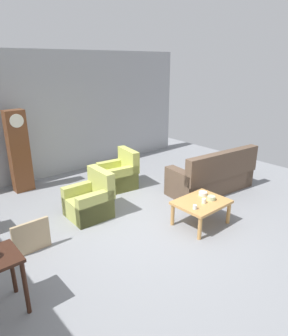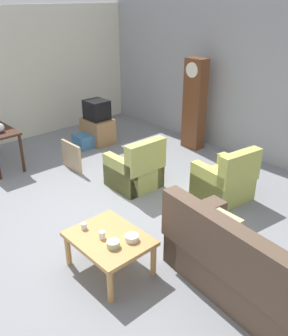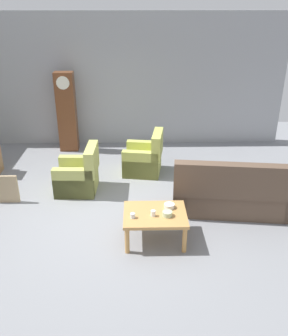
# 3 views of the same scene
# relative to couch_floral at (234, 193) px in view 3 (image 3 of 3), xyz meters

# --- Properties ---
(ground_plane) EXTENTS (10.40, 10.40, 0.00)m
(ground_plane) POSITION_rel_couch_floral_xyz_m (-2.22, -0.10, -0.35)
(ground_plane) COLOR gray
(garage_door_wall) EXTENTS (8.40, 0.16, 3.20)m
(garage_door_wall) POSITION_rel_couch_floral_xyz_m (-2.22, 3.50, 1.25)
(garage_door_wall) COLOR #9EA0A5
(garage_door_wall) RESTS_ON ground_plane
(couch_floral) EXTENTS (2.19, 1.12, 1.04)m
(couch_floral) POSITION_rel_couch_floral_xyz_m (0.00, 0.00, 0.00)
(couch_floral) COLOR brown
(couch_floral) RESTS_ON ground_plane
(armchair_olive_near) EXTENTS (0.81, 0.78, 0.92)m
(armchair_olive_near) POSITION_rel_couch_floral_xyz_m (-2.82, 0.83, -0.05)
(armchair_olive_near) COLOR tan
(armchair_olive_near) RESTS_ON ground_plane
(armchair_olive_far) EXTENTS (0.89, 0.87, 0.92)m
(armchair_olive_far) POSITION_rel_couch_floral_xyz_m (-1.52, 1.63, -0.05)
(armchair_olive_far) COLOR #BBC15A
(armchair_olive_far) RESTS_ON ground_plane
(coffee_table_wood) EXTENTS (0.96, 0.76, 0.48)m
(coffee_table_wood) POSITION_rel_couch_floral_xyz_m (-1.42, -0.81, 0.05)
(coffee_table_wood) COLOR tan
(coffee_table_wood) RESTS_ON ground_plane
(grandfather_clock) EXTENTS (0.44, 0.30, 1.91)m
(grandfather_clock) POSITION_rel_couch_floral_xyz_m (-3.36, 2.99, 0.61)
(grandfather_clock) COLOR brown
(grandfather_clock) RESTS_ON ground_plane
(framed_picture_leaning) EXTENTS (0.60, 0.05, 0.54)m
(framed_picture_leaning) POSITION_rel_couch_floral_xyz_m (-4.17, 0.40, -0.08)
(framed_picture_leaning) COLOR tan
(framed_picture_leaning) RESTS_ON ground_plane
(cup_white_porcelain) EXTENTS (0.07, 0.07, 0.09)m
(cup_white_porcelain) POSITION_rel_couch_floral_xyz_m (-1.45, -0.89, 0.17)
(cup_white_porcelain) COLOR white
(cup_white_porcelain) RESTS_ON coffee_table_wood
(cup_blue_rimmed) EXTENTS (0.07, 0.07, 0.08)m
(cup_blue_rimmed) POSITION_rel_couch_floral_xyz_m (-1.76, -0.93, 0.16)
(cup_blue_rimmed) COLOR silver
(cup_blue_rimmed) RESTS_ON coffee_table_wood
(bowl_white_stacked) EXTENTS (0.16, 0.16, 0.07)m
(bowl_white_stacked) POSITION_rel_couch_floral_xyz_m (-1.19, -0.66, 0.16)
(bowl_white_stacked) COLOR white
(bowl_white_stacked) RESTS_ON coffee_table_wood
(bowl_shallow_green) EXTENTS (0.15, 0.15, 0.08)m
(bowl_shallow_green) POSITION_rel_couch_floral_xyz_m (-1.24, -0.89, 0.16)
(bowl_shallow_green) COLOR #B2C69E
(bowl_shallow_green) RESTS_ON coffee_table_wood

